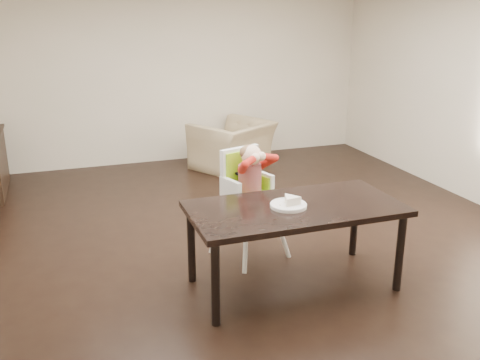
# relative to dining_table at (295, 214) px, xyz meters

# --- Properties ---
(ground) EXTENTS (7.00, 7.00, 0.00)m
(ground) POSITION_rel_dining_table_xyz_m (0.04, 0.87, -0.67)
(ground) COLOR black
(ground) RESTS_ON ground
(room_walls) EXTENTS (6.02, 7.02, 2.71)m
(room_walls) POSITION_rel_dining_table_xyz_m (0.04, 0.87, 1.18)
(room_walls) COLOR beige
(room_walls) RESTS_ON ground
(dining_table) EXTENTS (1.80, 0.90, 0.75)m
(dining_table) POSITION_rel_dining_table_xyz_m (0.00, 0.00, 0.00)
(dining_table) COLOR black
(dining_table) RESTS_ON ground
(high_chair) EXTENTS (0.59, 0.59, 1.12)m
(high_chair) POSITION_rel_dining_table_xyz_m (-0.16, 0.72, 0.12)
(high_chair) COLOR white
(high_chair) RESTS_ON ground
(plate) EXTENTS (0.38, 0.38, 0.09)m
(plate) POSITION_rel_dining_table_xyz_m (-0.06, -0.01, 0.11)
(plate) COLOR white
(plate) RESTS_ON dining_table
(armchair) EXTENTS (1.29, 1.16, 0.94)m
(armchair) POSITION_rel_dining_table_xyz_m (0.65, 3.62, -0.20)
(armchair) COLOR tan
(armchair) RESTS_ON ground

